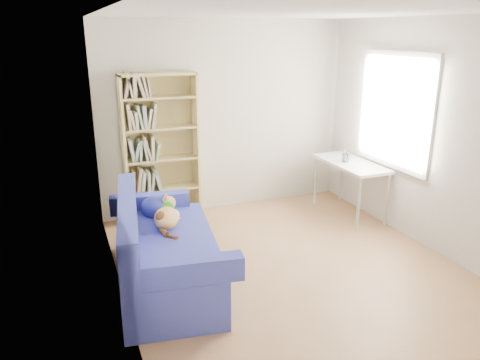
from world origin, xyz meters
name	(u,v)px	position (x,y,z in m)	size (l,w,h in m)	color
ground	(288,266)	(0.00, 0.00, 0.00)	(4.00, 4.00, 0.00)	#976A44
room_shell	(301,116)	(0.10, 0.03, 1.64)	(3.54, 4.04, 2.62)	silver
sofa	(163,251)	(-1.33, 0.15, 0.35)	(1.15, 2.00, 0.93)	navy
bookshelf	(161,155)	(-0.95, 1.83, 0.90)	(0.97, 0.30, 1.94)	#D1BB71
desk	(351,168)	(1.46, 1.07, 0.67)	(0.53, 1.16, 0.75)	white
pen_cup	(345,157)	(1.40, 1.11, 0.82)	(0.09, 0.09, 0.18)	white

